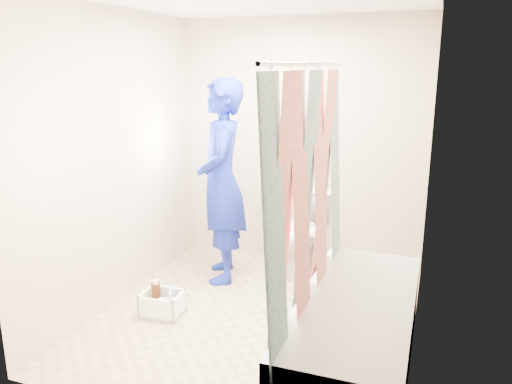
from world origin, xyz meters
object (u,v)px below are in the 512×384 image
(cleaning_caddy, at_px, (163,305))
(toilet, at_px, (301,232))
(plumber, at_px, (222,182))
(bathtub, at_px, (355,332))

(cleaning_caddy, bearing_deg, toilet, 54.36)
(toilet, height_order, cleaning_caddy, toilet)
(toilet, xyz_separation_m, plumber, (-0.64, -0.43, 0.54))
(plumber, bearing_deg, bathtub, 28.21)
(plumber, distance_m, cleaning_caddy, 1.20)
(bathtub, distance_m, cleaning_caddy, 1.58)
(bathtub, height_order, toilet, toilet)
(toilet, bearing_deg, bathtub, -56.88)
(toilet, bearing_deg, cleaning_caddy, -115.58)
(bathtub, xyz_separation_m, plumber, (-1.41, 1.06, 0.66))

